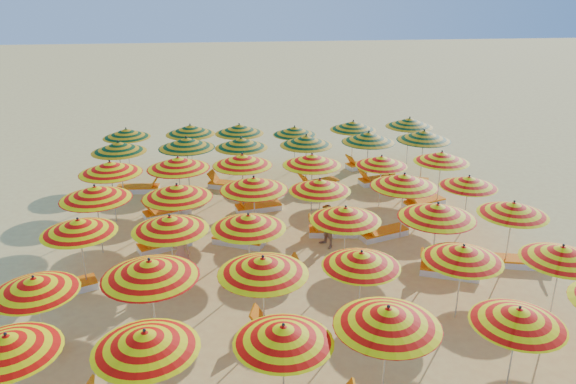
# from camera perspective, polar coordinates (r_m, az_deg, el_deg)

# --- Properties ---
(ground) EXTENTS (120.00, 120.00, 0.00)m
(ground) POSITION_cam_1_polar(r_m,az_deg,el_deg) (18.84, 0.17, -5.09)
(ground) COLOR #F6D46D
(ground) RESTS_ON ground
(umbrella_0) EXTENTS (2.26, 2.26, 2.11)m
(umbrella_0) POSITION_cam_1_polar(r_m,az_deg,el_deg) (12.16, -26.63, -13.61)
(umbrella_0) COLOR silver
(umbrella_0) RESTS_ON ground
(umbrella_1) EXTENTS (2.44, 2.44, 2.18)m
(umbrella_1) POSITION_cam_1_polar(r_m,az_deg,el_deg) (11.25, -14.29, -14.41)
(umbrella_1) COLOR silver
(umbrella_1) RESTS_ON ground
(umbrella_2) EXTENTS (2.32, 2.32, 2.11)m
(umbrella_2) POSITION_cam_1_polar(r_m,az_deg,el_deg) (11.19, -0.47, -14.25)
(umbrella_2) COLOR silver
(umbrella_2) RESTS_ON ground
(umbrella_3) EXTENTS (2.48, 2.48, 2.31)m
(umbrella_3) POSITION_cam_1_polar(r_m,az_deg,el_deg) (11.52, 10.11, -12.39)
(umbrella_3) COLOR silver
(umbrella_3) RESTS_ON ground
(umbrella_4) EXTENTS (2.58, 2.58, 2.08)m
(umbrella_4) POSITION_cam_1_polar(r_m,az_deg,el_deg) (12.66, 22.38, -11.60)
(umbrella_4) COLOR silver
(umbrella_4) RESTS_ON ground
(umbrella_6) EXTENTS (2.34, 2.34, 2.08)m
(umbrella_6) POSITION_cam_1_polar(r_m,az_deg,el_deg) (14.01, -24.37, -8.60)
(umbrella_6) COLOR silver
(umbrella_6) RESTS_ON ground
(umbrella_7) EXTENTS (2.31, 2.31, 2.38)m
(umbrella_7) POSITION_cam_1_polar(r_m,az_deg,el_deg) (13.26, -13.86, -7.60)
(umbrella_7) COLOR silver
(umbrella_7) RESTS_ON ground
(umbrella_8) EXTENTS (2.68, 2.68, 2.30)m
(umbrella_8) POSITION_cam_1_polar(r_m,az_deg,el_deg) (13.19, -2.55, -7.48)
(umbrella_8) COLOR silver
(umbrella_8) RESTS_ON ground
(umbrella_9) EXTENTS (2.56, 2.56, 2.09)m
(umbrella_9) POSITION_cam_1_polar(r_m,az_deg,el_deg) (13.97, 7.46, -6.78)
(umbrella_9) COLOR silver
(umbrella_9) RESTS_ON ground
(umbrella_10) EXTENTS (2.48, 2.48, 2.14)m
(umbrella_10) POSITION_cam_1_polar(r_m,az_deg,el_deg) (14.70, 17.36, -5.94)
(umbrella_10) COLOR silver
(umbrella_10) RESTS_ON ground
(umbrella_11) EXTENTS (2.55, 2.55, 2.14)m
(umbrella_11) POSITION_cam_1_polar(r_m,az_deg,el_deg) (15.59, 26.08, -5.61)
(umbrella_11) COLOR silver
(umbrella_11) RESTS_ON ground
(umbrella_12) EXTENTS (2.57, 2.57, 2.19)m
(umbrella_12) POSITION_cam_1_polar(r_m,az_deg,el_deg) (16.40, -20.51, -3.26)
(umbrella_12) COLOR silver
(umbrella_12) RESTS_ON ground
(umbrella_13) EXTENTS (2.66, 2.66, 2.25)m
(umbrella_13) POSITION_cam_1_polar(r_m,az_deg,el_deg) (15.75, -11.90, -3.12)
(umbrella_13) COLOR silver
(umbrella_13) RESTS_ON ground
(umbrella_14) EXTENTS (2.60, 2.60, 2.23)m
(umbrella_14) POSITION_cam_1_polar(r_m,az_deg,el_deg) (15.61, -4.04, -3.00)
(umbrella_14) COLOR silver
(umbrella_14) RESTS_ON ground
(umbrella_15) EXTENTS (2.54, 2.54, 2.20)m
(umbrella_15) POSITION_cam_1_polar(r_m,az_deg,el_deg) (16.21, 5.87, -2.20)
(umbrella_15) COLOR silver
(umbrella_15) RESTS_ON ground
(umbrella_16) EXTENTS (2.90, 2.90, 2.37)m
(umbrella_16) POSITION_cam_1_polar(r_m,az_deg,el_deg) (16.49, 14.94, -1.88)
(umbrella_16) COLOR silver
(umbrella_16) RESTS_ON ground
(umbrella_17) EXTENTS (2.21, 2.21, 2.18)m
(umbrella_17) POSITION_cam_1_polar(r_m,az_deg,el_deg) (17.81, 21.92, -1.56)
(umbrella_17) COLOR silver
(umbrella_17) RESTS_ON ground
(umbrella_18) EXTENTS (2.24, 2.24, 2.35)m
(umbrella_18) POSITION_cam_1_polar(r_m,az_deg,el_deg) (18.31, -19.00, -0.06)
(umbrella_18) COLOR silver
(umbrella_18) RESTS_ON ground
(umbrella_19) EXTENTS (2.84, 2.84, 2.34)m
(umbrella_19) POSITION_cam_1_polar(r_m,az_deg,el_deg) (17.78, -11.21, 0.08)
(umbrella_19) COLOR silver
(umbrella_19) RESTS_ON ground
(umbrella_20) EXTENTS (2.85, 2.85, 2.35)m
(umbrella_20) POSITION_cam_1_polar(r_m,az_deg,el_deg) (18.10, -3.50, 0.86)
(umbrella_20) COLOR silver
(umbrella_20) RESTS_ON ground
(umbrella_21) EXTENTS (2.52, 2.52, 2.17)m
(umbrella_21) POSITION_cam_1_polar(r_m,az_deg,el_deg) (18.40, 3.26, 0.71)
(umbrella_21) COLOR silver
(umbrella_21) RESTS_ON ground
(umbrella_22) EXTENTS (2.80, 2.80, 2.35)m
(umbrella_22) POSITION_cam_1_polar(r_m,az_deg,el_deg) (18.72, 11.73, 1.17)
(umbrella_22) COLOR silver
(umbrella_22) RESTS_ON ground
(umbrella_23) EXTENTS (2.53, 2.53, 2.06)m
(umbrella_23) POSITION_cam_1_polar(r_m,az_deg,el_deg) (19.93, 17.89, 1.01)
(umbrella_23) COLOR silver
(umbrella_23) RESTS_ON ground
(umbrella_24) EXTENTS (2.52, 2.52, 2.34)m
(umbrella_24) POSITION_cam_1_polar(r_m,az_deg,el_deg) (20.59, -17.62, 2.40)
(umbrella_24) COLOR silver
(umbrella_24) RESTS_ON ground
(umbrella_25) EXTENTS (2.89, 2.89, 2.38)m
(umbrella_25) POSITION_cam_1_polar(r_m,az_deg,el_deg) (20.36, -11.11, 2.93)
(umbrella_25) COLOR silver
(umbrella_25) RESTS_ON ground
(umbrella_26) EXTENTS (2.78, 2.78, 2.33)m
(umbrella_26) POSITION_cam_1_polar(r_m,az_deg,el_deg) (20.50, -4.66, 3.26)
(umbrella_26) COLOR silver
(umbrella_26) RESTS_ON ground
(umbrella_27) EXTENTS (2.85, 2.85, 2.32)m
(umbrella_27) POSITION_cam_1_polar(r_m,az_deg,el_deg) (20.53, 2.45, 3.29)
(umbrella_27) COLOR silver
(umbrella_27) RESTS_ON ground
(umbrella_28) EXTENTS (2.34, 2.34, 2.07)m
(umbrella_28) POSITION_cam_1_polar(r_m,az_deg,el_deg) (21.36, 9.48, 3.14)
(umbrella_28) COLOR silver
(umbrella_28) RESTS_ON ground
(umbrella_29) EXTENTS (2.27, 2.27, 2.21)m
(umbrella_29) POSITION_cam_1_polar(r_m,az_deg,el_deg) (21.90, 15.34, 3.45)
(umbrella_29) COLOR silver
(umbrella_29) RESTS_ON ground
(umbrella_30) EXTENTS (2.50, 2.50, 2.29)m
(umbrella_30) POSITION_cam_1_polar(r_m,az_deg,el_deg) (23.15, -16.84, 4.41)
(umbrella_30) COLOR silver
(umbrella_30) RESTS_ON ground
(umbrella_31) EXTENTS (2.89, 2.89, 2.39)m
(umbrella_31) POSITION_cam_1_polar(r_m,az_deg,el_deg) (22.75, -10.28, 4.94)
(umbrella_31) COLOR silver
(umbrella_31) RESTS_ON ground
(umbrella_32) EXTENTS (2.48, 2.48, 2.28)m
(umbrella_32) POSITION_cam_1_polar(r_m,az_deg,el_deg) (22.82, -4.77, 5.00)
(umbrella_32) COLOR silver
(umbrella_32) RESTS_ON ground
(umbrella_33) EXTENTS (2.80, 2.80, 2.31)m
(umbrella_33) POSITION_cam_1_polar(r_m,az_deg,el_deg) (23.00, 1.87, 5.26)
(umbrella_33) COLOR silver
(umbrella_33) RESTS_ON ground
(umbrella_34) EXTENTS (2.41, 2.41, 2.36)m
(umbrella_34) POSITION_cam_1_polar(r_m,az_deg,el_deg) (23.51, 8.19, 5.53)
(umbrella_34) COLOR silver
(umbrella_34) RESTS_ON ground
(umbrella_35) EXTENTS (2.64, 2.64, 2.39)m
(umbrella_35) POSITION_cam_1_polar(r_m,az_deg,el_deg) (24.11, 13.65, 5.60)
(umbrella_35) COLOR silver
(umbrella_35) RESTS_ON ground
(umbrella_36) EXTENTS (2.46, 2.46, 2.17)m
(umbrella_36) POSITION_cam_1_polar(r_m,az_deg,el_deg) (25.53, -16.10, 5.77)
(umbrella_36) COLOR silver
(umbrella_36) RESTS_ON ground
(umbrella_37) EXTENTS (2.32, 2.32, 2.29)m
(umbrella_37) POSITION_cam_1_polar(r_m,az_deg,el_deg) (25.06, -9.90, 6.26)
(umbrella_37) COLOR silver
(umbrella_37) RESTS_ON ground
(umbrella_38) EXTENTS (2.43, 2.43, 2.28)m
(umbrella_38) POSITION_cam_1_polar(r_m,az_deg,el_deg) (24.91, -4.97, 6.40)
(umbrella_38) COLOR silver
(umbrella_38) RESTS_ON ground
(umbrella_39) EXTENTS (2.22, 2.22, 2.08)m
(umbrella_39) POSITION_cam_1_polar(r_m,az_deg,el_deg) (25.25, 0.68, 6.25)
(umbrella_39) COLOR silver
(umbrella_39) RESTS_ON ground
(umbrella_40) EXTENTS (2.73, 2.73, 2.23)m
(umbrella_40) POSITION_cam_1_polar(r_m,az_deg,el_deg) (25.77, 6.63, 6.73)
(umbrella_40) COLOR silver
(umbrella_40) RESTS_ON ground
(umbrella_41) EXTENTS (2.67, 2.67, 2.31)m
(umbrella_41) POSITION_cam_1_polar(r_m,az_deg,el_deg) (26.47, 12.24, 6.93)
(umbrella_41) COLOR silver
(umbrella_41) RESTS_ON ground
(lounger_2) EXTENTS (1.79, 0.76, 0.69)m
(lounger_2) POSITION_cam_1_polar(r_m,az_deg,el_deg) (15.16, -25.46, -13.88)
(lounger_2) COLOR white
(lounger_2) RESTS_ON ground
(lounger_3) EXTENTS (1.82, 1.03, 0.69)m
(lounger_3) POSITION_cam_1_polar(r_m,az_deg,el_deg) (14.26, -0.37, -13.88)
(lounger_3) COLOR white
(lounger_3) RESTS_ON ground
(lounger_4) EXTENTS (1.82, 1.21, 0.69)m
(lounger_4) POSITION_cam_1_polar(r_m,az_deg,el_deg) (17.14, -21.87, -9.05)
(lounger_4) COLOR white
(lounger_4) RESTS_ON ground
(lounger_5) EXTENTS (1.83, 1.14, 0.69)m
(lounger_5) POSITION_cam_1_polar(r_m,az_deg,el_deg) (16.74, -13.13, -8.72)
(lounger_5) COLOR white
(lounger_5) RESTS_ON ground
(lounger_6) EXTENTS (1.79, 0.78, 0.69)m
(lounger_6) POSITION_cam_1_polar(r_m,az_deg,el_deg) (16.57, -1.81, -8.45)
(lounger_6) COLOR white
(lounger_6) RESTS_ON ground
(lounger_7) EXTENTS (1.82, 1.19, 0.69)m
(lounger_7) POSITION_cam_1_polar(r_m,az_deg,el_deg) (17.47, 15.93, -7.67)
(lounger_7) COLOR white
(lounger_7) RESTS_ON ground
(lounger_8) EXTENTS (1.82, 0.98, 0.69)m
(lounger_8) POSITION_cam_1_polar(r_m,az_deg,el_deg) (18.75, 22.88, -6.53)
(lounger_8) COLOR white
(lounger_8) RESTS_ON ground
(lounger_9) EXTENTS (1.82, 1.24, 0.69)m
(lounger_9) POSITION_cam_1_polar(r_m,az_deg,el_deg) (18.79, -12.56, -5.21)
(lounger_9) COLOR white
(lounger_9) RESTS_ON ground
(lounger_10) EXTENTS (1.82, 1.25, 0.69)m
(lounger_10) POSITION_cam_1_polar(r_m,az_deg,el_deg) (18.67, -4.89, -4.91)
(lounger_10) COLOR white
(lounger_10) RESTS_ON ground
(lounger_11) EXTENTS (1.79, 0.78, 0.69)m
(lounger_11) POSITION_cam_1_polar(r_m,az_deg,el_deg) (19.33, 4.54, -3.95)
(lounger_11) COLOR white
(lounger_11) RESTS_ON ground
(lounger_12) EXTENTS (1.83, 1.13, 0.69)m
(lounger_12) POSITION_cam_1_polar(r_m,az_deg,el_deg) (19.37, 9.54, -4.14)
(lounger_12) COLOR white
(lounger_12) RESTS_ON ground
(lounger_13) EXTENTS (1.82, 1.21, 0.69)m
(lounger_13) POSITION_cam_1_polar(r_m,az_deg,el_deg) (21.24, -12.31, -2.00)
(lounger_13) COLOR white
(lounger_13) RESTS_ON ground
(lounger_14) EXTENTS (1.82, 0.93, 0.69)m
(lounger_14) POSITION_cam_1_polar(r_m,az_deg,el_deg) (21.24, -3.16, -1.52)
(lounger_14) COLOR white
(lounger_14) RESTS_ON ground
(lounger_15) EXTENTS (1.83, 1.16, 0.69)m
(lounger_15) POSITION_cam_1_polar(r_m,az_deg,el_deg) (22.23, 13.53, -1.04)
(lounger_15) COLOR white
(lounger_15) RESTS_ON ground
(lounger_16) EXTENTS (1.77, 0.69, 0.69)m
(lounger_16) POSITION_cam_1_polar(r_m,az_deg,el_deg) (23.85, -14.87, 0.37)
(lounger_16) COLOR white
(lounger_16) RESTS_ON ground
(lounger_17) EXTENTS (1.83, 1.16, 0.69)m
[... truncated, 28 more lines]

